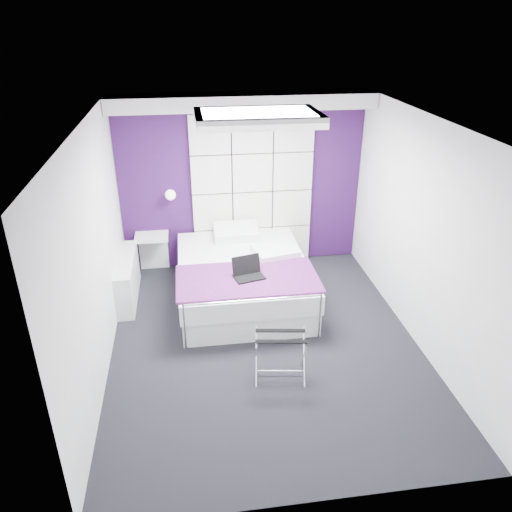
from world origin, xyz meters
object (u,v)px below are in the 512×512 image
Objects in this scene: wall_lamp at (170,194)px; radiator at (128,279)px; bed at (242,277)px; nightstand at (152,236)px; laptop at (248,271)px; luggage_rack at (280,356)px.

radiator is (-0.64, -0.76, -0.92)m from wall_lamp.
radiator is 1.57m from bed.
nightstand is (-0.32, -0.04, -0.63)m from wall_lamp.
nightstand is at bearing 142.69° from bed.
nightstand is 1.90m from laptop.
wall_lamp is at bearing 7.11° from nightstand.
bed is 0.60m from laptop.
laptop is (1.25, -1.43, 0.07)m from nightstand.
nightstand reaches higher than luggage_rack.
wall_lamp is 1.62m from bed.
laptop is at bearing -24.19° from radiator.
radiator is 3.30× the size of laptop.
wall_lamp is 1.35m from radiator.
luggage_rack is at bearing -67.32° from wall_lamp.
wall_lamp is 0.12× the size of radiator.
nightstand is (-1.23, 0.94, 0.27)m from bed.
laptop is at bearing -57.52° from wall_lamp.
bed reaches higher than nightstand.
bed is at bearing -8.10° from radiator.
laptop is at bearing -48.67° from nightstand.
radiator is at bearing 171.90° from bed.
bed is at bearing -47.03° from wall_lamp.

